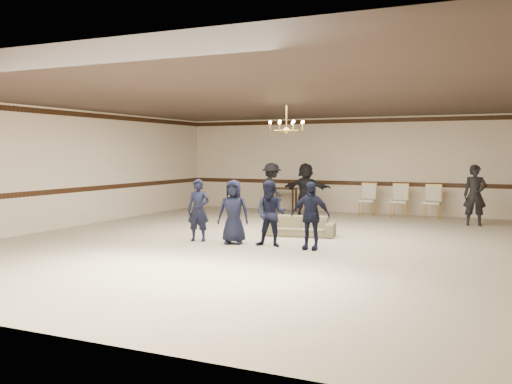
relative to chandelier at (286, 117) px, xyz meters
The scene contains 16 objects.
room 1.62m from the chandelier, 90.00° to the right, with size 12.01×14.01×3.21m.
chair_rail 6.27m from the chandelier, 90.00° to the left, with size 12.00×0.02×0.14m, color #311A0E.
crown_molding 5.99m from the chandelier, 90.00° to the left, with size 12.00×0.02×0.14m, color #311A0E.
chandelier is the anchor object (origin of this frame).
boy_a 3.06m from the chandelier, 136.07° to the right, with size 0.52×0.34×1.43m, color black.
boy_b 2.71m from the chandelier, 113.70° to the right, with size 0.70×0.45×1.43m, color black.
boy_c 2.64m from the chandelier, 80.90° to the right, with size 0.69×0.54×1.43m, color black.
boy_d 2.87m from the chandelier, 52.79° to the right, with size 0.84×0.35×1.43m, color black.
settee 2.66m from the chandelier, 39.43° to the left, with size 1.65×0.65×0.48m, color brown.
adult_left 4.73m from the chandelier, 117.78° to the left, with size 1.10×0.63×1.70m, color black.
adult_mid 5.04m from the chandelier, 103.69° to the left, with size 1.57×0.50×1.70m, color black.
adult_right 6.07m from the chandelier, 45.50° to the left, with size 0.62×0.41×1.70m, color black.
banquet_chair_left 5.76m from the chandelier, 81.97° to the left, with size 0.50×0.50×1.03m, color beige, non-canonical shape.
banquet_chair_mid 5.97m from the chandelier, 71.56° to the left, with size 0.50×0.50×1.03m, color beige, non-canonical shape.
banquet_chair_right 6.33m from the chandelier, 62.27° to the left, with size 0.50×0.50×1.03m, color beige, non-canonical shape.
console_table 6.35m from the chandelier, 112.78° to the left, with size 0.98×0.41×0.82m, color black.
Camera 1 is at (5.02, -11.68, 2.04)m, focal length 39.84 mm.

